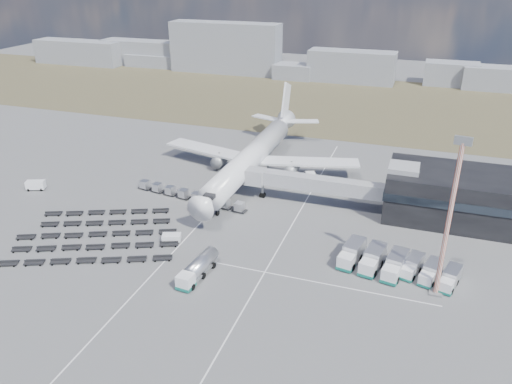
% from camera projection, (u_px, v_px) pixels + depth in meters
% --- Properties ---
extents(ground, '(420.00, 420.00, 0.00)m').
position_uv_depth(ground, '(200.00, 235.00, 97.44)').
color(ground, '#565659').
rests_on(ground, ground).
extents(grass_strip, '(420.00, 90.00, 0.01)m').
position_uv_depth(grass_strip, '(320.00, 100.00, 191.85)').
color(grass_strip, '#49422C').
rests_on(grass_strip, ground).
extents(lane_markings, '(47.12, 110.00, 0.01)m').
position_uv_depth(lane_markings, '(252.00, 236.00, 97.14)').
color(lane_markings, silver).
rests_on(lane_markings, ground).
extents(terminal, '(30.40, 16.40, 11.00)m').
position_uv_depth(terminal, '(461.00, 195.00, 101.76)').
color(terminal, black).
rests_on(terminal, ground).
extents(jet_bridge, '(30.30, 3.80, 7.05)m').
position_uv_depth(jet_bridge, '(305.00, 182.00, 108.17)').
color(jet_bridge, '#939399').
rests_on(jet_bridge, ground).
extents(airliner, '(51.59, 64.53, 17.62)m').
position_uv_depth(airliner, '(254.00, 155.00, 123.00)').
color(airliner, white).
rests_on(airliner, ground).
extents(skyline, '(302.11, 25.46, 23.03)m').
position_uv_depth(skyline, '(309.00, 61.00, 226.74)').
color(skyline, gray).
rests_on(skyline, ground).
extents(fuel_tanker, '(3.56, 10.40, 3.30)m').
position_uv_depth(fuel_tanker, '(198.00, 268.00, 84.02)').
color(fuel_tanker, white).
rests_on(fuel_tanker, ground).
extents(pushback_tug, '(3.97, 3.05, 1.56)m').
position_uv_depth(pushback_tug, '(172.00, 238.00, 94.91)').
color(pushback_tug, white).
rests_on(pushback_tug, ground).
extents(utility_van, '(4.59, 3.31, 2.24)m').
position_uv_depth(utility_van, '(36.00, 185.00, 116.37)').
color(utility_van, white).
rests_on(utility_van, ground).
extents(catering_truck, '(4.09, 5.81, 2.47)m').
position_uv_depth(catering_truck, '(311.00, 180.00, 118.65)').
color(catering_truck, white).
rests_on(catering_truck, ground).
extents(service_trucks_near, '(11.80, 9.77, 3.19)m').
position_uv_depth(service_trucks_near, '(373.00, 259.00, 86.42)').
color(service_trucks_near, white).
rests_on(service_trucks_near, ground).
extents(service_trucks_far, '(10.11, 8.69, 2.62)m').
position_uv_depth(service_trucks_far, '(431.00, 272.00, 83.38)').
color(service_trucks_far, white).
rests_on(service_trucks_far, ground).
extents(uld_row, '(28.29, 6.00, 1.92)m').
position_uv_depth(uld_row, '(190.00, 195.00, 111.40)').
color(uld_row, black).
rests_on(uld_row, ground).
extents(baggage_dollies, '(35.03, 30.41, 0.81)m').
position_uv_depth(baggage_dollies, '(97.00, 235.00, 96.83)').
color(baggage_dollies, black).
rests_on(baggage_dollies, ground).
extents(floodlight_mast, '(2.52, 2.05, 26.52)m').
position_uv_depth(floodlight_mast, '(449.00, 221.00, 74.85)').
color(floodlight_mast, '#AC381B').
rests_on(floodlight_mast, ground).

